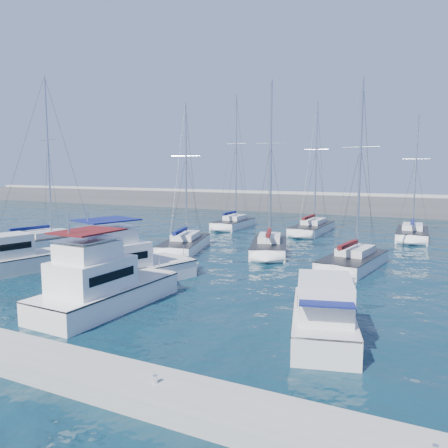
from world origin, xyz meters
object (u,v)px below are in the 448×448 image
at_px(sailboat_mid_d, 353,261).
at_px(sailboat_back_b, 312,228).
at_px(sailboat_mid_b, 185,244).
at_px(sailboat_back_a, 234,223).
at_px(motor_yacht_stbd_inner, 102,288).
at_px(sailboat_back_c, 412,234).
at_px(motor_yacht_port_inner, 120,268).
at_px(motor_yacht_stbd_outer, 323,317).
at_px(sailboat_mid_a, 45,242).
at_px(motor_yacht_port_outer, 16,259).
at_px(sailboat_mid_c, 269,247).

height_order(sailboat_mid_d, sailboat_back_b, sailboat_back_b).
bearing_deg(sailboat_mid_d, sailboat_mid_b, -174.21).
height_order(sailboat_mid_d, sailboat_back_a, sailboat_back_a).
bearing_deg(sailboat_mid_d, sailboat_back_b, 122.68).
distance_m(motor_yacht_stbd_inner, sailboat_back_c, 35.29).
bearing_deg(motor_yacht_port_inner, motor_yacht_stbd_outer, 4.98).
height_order(motor_yacht_port_inner, sailboat_back_a, sailboat_back_a).
bearing_deg(sailboat_mid_a, motor_yacht_stbd_inner, -19.84).
height_order(motor_yacht_stbd_outer, sailboat_back_c, sailboat_back_c).
distance_m(motor_yacht_port_outer, motor_yacht_stbd_outer, 22.74).
bearing_deg(sailboat_mid_c, sailboat_back_b, 71.51).
relative_size(motor_yacht_stbd_inner, sailboat_back_a, 0.51).
bearing_deg(sailboat_back_a, sailboat_mid_b, -82.06).
bearing_deg(sailboat_mid_c, motor_yacht_stbd_outer, -80.55).
bearing_deg(sailboat_back_a, motor_yacht_stbd_outer, -59.80).
xyz_separation_m(sailboat_mid_b, sailboat_back_c, (18.33, 16.15, 0.00)).
height_order(sailboat_mid_a, sailboat_mid_c, sailboat_mid_a).
distance_m(motor_yacht_stbd_outer, sailboat_back_a, 36.48).
xyz_separation_m(motor_yacht_stbd_inner, sailboat_back_a, (-7.34, 32.45, -0.58)).
height_order(motor_yacht_port_outer, sailboat_back_c, sailboat_back_c).
bearing_deg(sailboat_mid_d, motor_yacht_port_outer, -142.07).
bearing_deg(motor_yacht_stbd_outer, sailboat_mid_d, 79.43).
bearing_deg(sailboat_back_a, sailboat_mid_c, -55.21).
height_order(motor_yacht_stbd_inner, sailboat_back_a, sailboat_back_a).
height_order(sailboat_mid_a, sailboat_mid_d, sailboat_mid_a).
bearing_deg(motor_yacht_stbd_outer, sailboat_mid_b, 121.51).
relative_size(motor_yacht_port_outer, sailboat_back_c, 0.47).
bearing_deg(sailboat_mid_a, sailboat_back_b, 60.10).
height_order(sailboat_mid_a, sailboat_mid_b, sailboat_mid_a).
relative_size(sailboat_back_b, sailboat_back_c, 1.15).
height_order(motor_yacht_port_inner, sailboat_mid_c, sailboat_mid_c).
relative_size(sailboat_back_a, sailboat_back_b, 1.10).
bearing_deg(sailboat_mid_a, sailboat_mid_c, 33.24).
distance_m(sailboat_mid_b, sailboat_back_c, 24.43).
height_order(sailboat_mid_d, sailboat_back_c, sailboat_mid_d).
bearing_deg(sailboat_mid_b, sailboat_mid_a, -175.59).
distance_m(sailboat_mid_b, sailboat_mid_d, 15.14).
bearing_deg(sailboat_back_c, sailboat_back_a, 178.65).
relative_size(motor_yacht_port_inner, motor_yacht_stbd_outer, 1.31).
relative_size(motor_yacht_stbd_inner, sailboat_back_c, 0.64).
xyz_separation_m(motor_yacht_stbd_inner, sailboat_mid_d, (10.21, 15.72, -0.62)).
xyz_separation_m(motor_yacht_port_outer, motor_yacht_port_inner, (8.97, 0.46, 0.19)).
bearing_deg(motor_yacht_stbd_outer, sailboat_mid_a, 144.38).
distance_m(sailboat_mid_a, sailboat_back_b, 28.91).
xyz_separation_m(motor_yacht_port_outer, sailboat_back_c, (24.60, 28.89, -0.43)).
height_order(sailboat_mid_b, sailboat_back_a, sailboat_back_a).
distance_m(motor_yacht_stbd_inner, motor_yacht_stbd_outer, 11.46).
distance_m(motor_yacht_port_outer, sailboat_back_b, 32.01).
xyz_separation_m(sailboat_mid_b, sailboat_back_a, (-2.43, 15.96, 0.05)).
bearing_deg(sailboat_mid_b, sailboat_back_b, 48.89).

